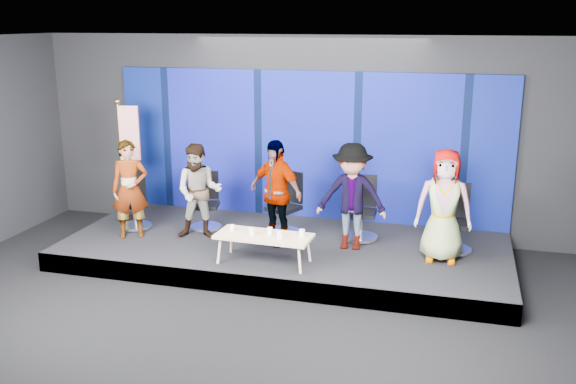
# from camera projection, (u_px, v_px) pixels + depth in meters

# --- Properties ---
(ground) EXTENTS (10.00, 10.00, 0.00)m
(ground) POSITION_uv_depth(u_px,v_px,m) (231.00, 329.00, 8.03)
(ground) COLOR black
(ground) RESTS_ON ground
(room_walls) EXTENTS (10.02, 8.02, 3.51)m
(room_walls) POSITION_uv_depth(u_px,v_px,m) (226.00, 137.00, 7.39)
(room_walls) COLOR black
(room_walls) RESTS_ON ground
(riser) EXTENTS (7.00, 3.00, 0.30)m
(riser) POSITION_uv_depth(u_px,v_px,m) (285.00, 250.00, 10.31)
(riser) COLOR black
(riser) RESTS_ON ground
(backdrop) EXTENTS (7.00, 0.08, 2.60)m
(backdrop) POSITION_uv_depth(u_px,v_px,m) (307.00, 145.00, 11.29)
(backdrop) COLOR #06154E
(backdrop) RESTS_ON riser
(chair_a) EXTENTS (0.75, 0.75, 0.99)m
(chair_a) POSITION_uv_depth(u_px,v_px,m) (135.00, 209.00, 10.93)
(chair_a) COLOR silver
(chair_a) RESTS_ON riser
(panelist_a) EXTENTS (0.69, 0.61, 1.60)m
(panelist_a) POSITION_uv_depth(u_px,v_px,m) (130.00, 189.00, 10.32)
(panelist_a) COLOR black
(panelist_a) RESTS_ON riser
(chair_b) EXTENTS (0.64, 0.64, 0.96)m
(chair_b) POSITION_uv_depth(u_px,v_px,m) (206.00, 210.00, 10.88)
(chair_b) COLOR silver
(chair_b) RESTS_ON riser
(panelist_b) EXTENTS (0.86, 0.74, 1.55)m
(panelist_b) POSITION_uv_depth(u_px,v_px,m) (199.00, 192.00, 10.28)
(panelist_b) COLOR black
(panelist_b) RESTS_ON riser
(chair_c) EXTENTS (0.76, 0.76, 1.03)m
(chair_c) POSITION_uv_depth(u_px,v_px,m) (285.00, 214.00, 10.61)
(chair_c) COLOR silver
(chair_c) RESTS_ON riser
(panelist_c) EXTENTS (1.06, 0.76, 1.67)m
(panelist_c) POSITION_uv_depth(u_px,v_px,m) (275.00, 192.00, 10.02)
(panelist_c) COLOR black
(panelist_c) RESTS_ON riser
(chair_d) EXTENTS (0.59, 0.59, 1.02)m
(chair_d) POSITION_uv_depth(u_px,v_px,m) (361.00, 218.00, 10.36)
(chair_d) COLOR silver
(chair_d) RESTS_ON riser
(panelist_d) EXTENTS (1.09, 0.64, 1.66)m
(panelist_d) POSITION_uv_depth(u_px,v_px,m) (352.00, 197.00, 9.79)
(panelist_d) COLOR black
(panelist_d) RESTS_ON riser
(chair_e) EXTENTS (0.60, 0.60, 1.03)m
(chair_e) POSITION_uv_depth(u_px,v_px,m) (454.00, 229.00, 9.81)
(chair_e) COLOR silver
(chair_e) RESTS_ON riser
(panelist_e) EXTENTS (0.83, 0.56, 1.67)m
(panelist_e) POSITION_uv_depth(u_px,v_px,m) (444.00, 206.00, 9.28)
(panelist_e) COLOR black
(panelist_e) RESTS_ON riser
(coffee_table) EXTENTS (1.42, 0.65, 0.43)m
(coffee_table) POSITION_uv_depth(u_px,v_px,m) (264.00, 237.00, 9.29)
(coffee_table) COLOR tan
(coffee_table) RESTS_ON riser
(mug_a) EXTENTS (0.07, 0.07, 0.09)m
(mug_a) POSITION_uv_depth(u_px,v_px,m) (232.00, 228.00, 9.47)
(mug_a) COLOR white
(mug_a) RESTS_ON coffee_table
(mug_b) EXTENTS (0.09, 0.09, 0.10)m
(mug_b) POSITION_uv_depth(u_px,v_px,m) (252.00, 231.00, 9.27)
(mug_b) COLOR white
(mug_b) RESTS_ON coffee_table
(mug_c) EXTENTS (0.08, 0.08, 0.10)m
(mug_c) POSITION_uv_depth(u_px,v_px,m) (270.00, 231.00, 9.31)
(mug_c) COLOR white
(mug_c) RESTS_ON coffee_table
(mug_d) EXTENTS (0.09, 0.09, 0.10)m
(mug_d) POSITION_uv_depth(u_px,v_px,m) (280.00, 235.00, 9.12)
(mug_d) COLOR white
(mug_d) RESTS_ON coffee_table
(mug_e) EXTENTS (0.09, 0.09, 0.10)m
(mug_e) POSITION_uv_depth(u_px,v_px,m) (302.00, 233.00, 9.20)
(mug_e) COLOR white
(mug_e) RESTS_ON coffee_table
(flag_stand) EXTENTS (0.49, 0.29, 2.15)m
(flag_stand) POSITION_uv_depth(u_px,v_px,m) (127.00, 157.00, 11.09)
(flag_stand) COLOR black
(flag_stand) RESTS_ON riser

